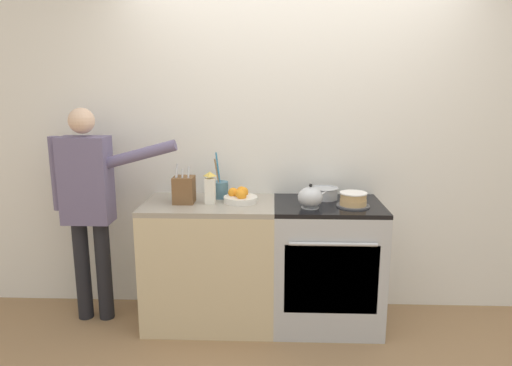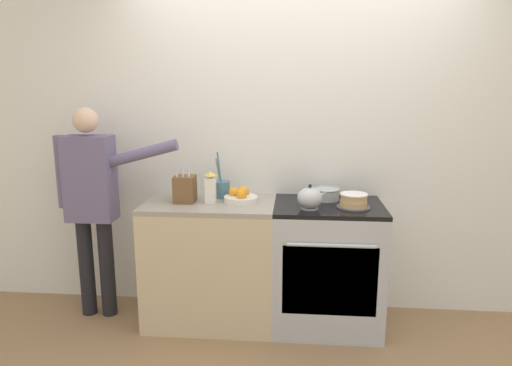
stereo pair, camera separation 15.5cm
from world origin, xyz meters
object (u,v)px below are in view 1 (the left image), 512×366
mixing_bowl (325,193)px  milk_carton (210,188)px  utensil_crock (220,189)px  person_baker (89,197)px  layer_cake (353,200)px  knife_block (184,190)px  fruit_bowl (240,196)px  stove_range (326,264)px  tea_kettle (311,198)px

mixing_bowl → milk_carton: size_ratio=0.87×
mixing_bowl → milk_carton: milk_carton is taller
mixing_bowl → utensil_crock: utensil_crock is taller
milk_carton → person_baker: size_ratio=0.15×
layer_cake → knife_block: knife_block is taller
mixing_bowl → milk_carton: (-0.82, -0.16, 0.06)m
knife_block → mixing_bowl: bearing=8.3°
knife_block → utensil_crock: bearing=33.1°
fruit_bowl → milk_carton: milk_carton is taller
knife_block → person_baker: 0.70m
stove_range → mixing_bowl: size_ratio=4.59×
tea_kettle → person_baker: bearing=175.6°
tea_kettle → mixing_bowl: (0.12, 0.25, -0.03)m
knife_block → milk_carton: 0.19m
layer_cake → utensil_crock: (-0.94, 0.21, 0.02)m
utensil_crock → milk_carton: (-0.05, -0.17, 0.04)m
stove_range → person_baker: 1.78m
knife_block → utensil_crock: (0.24, 0.15, -0.03)m
layer_cake → tea_kettle: bearing=-170.7°
mixing_bowl → person_baker: bearing=-175.6°
utensil_crock → milk_carton: 0.18m
stove_range → mixing_bowl: bearing=95.1°
person_baker → milk_carton: bearing=7.0°
stove_range → layer_cake: size_ratio=3.99×
tea_kettle → fruit_bowl: size_ratio=0.86×
mixing_bowl → fruit_bowl: fruit_bowl is taller
utensil_crock → person_baker: size_ratio=0.22×
mixing_bowl → fruit_bowl: (-0.61, -0.11, -0.01)m
stove_range → mixing_bowl: (-0.01, 0.13, 0.50)m
utensil_crock → layer_cake: bearing=-12.7°
stove_range → fruit_bowl: (-0.62, 0.03, 0.49)m
tea_kettle → knife_block: bearing=173.2°
stove_range → layer_cake: 0.53m
stove_range → utensil_crock: bearing=169.7°
fruit_bowl → tea_kettle: bearing=-16.7°
layer_cake → utensil_crock: bearing=167.3°
knife_block → milk_carton: (0.19, -0.01, 0.01)m
fruit_bowl → person_baker: 1.09m
tea_kettle → mixing_bowl: bearing=63.8°
milk_carton → person_baker: (-0.88, 0.03, -0.08)m
utensil_crock → person_baker: (-0.93, -0.14, -0.04)m
tea_kettle → person_baker: size_ratio=0.13×
milk_carton → knife_block: bearing=176.0°
utensil_crock → milk_carton: bearing=-106.4°
utensil_crock → tea_kettle: bearing=-21.9°
tea_kettle → milk_carton: (-0.69, 0.09, 0.04)m
stove_range → tea_kettle: 0.55m
layer_cake → mixing_bowl: bearing=130.3°
stove_range → fruit_bowl: bearing=177.4°
stove_range → fruit_bowl: size_ratio=3.77×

